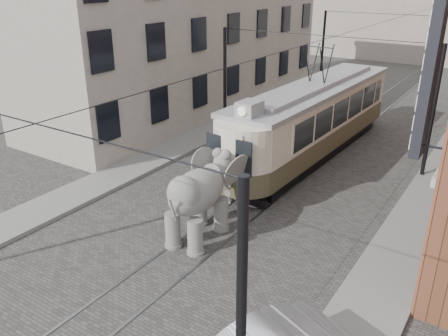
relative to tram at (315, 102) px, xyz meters
The scene contains 8 objects.
ground 6.57m from the tram, 87.89° to the right, with size 120.00×120.00×0.00m, color #4A4744.
tram_rails 6.57m from the tram, 87.89° to the right, with size 1.54×80.00×0.02m, color slate, non-canonical shape.
sidewalk_right 9.02m from the tram, 43.83° to the right, with size 2.00×60.00×0.15m, color slate.
sidewalk_left 9.07m from the tram, 136.44° to the right, with size 2.00×60.00×0.15m, color slate.
stucco_building 11.73m from the tram, 159.51° to the left, with size 7.00×24.00×10.00m, color gray.
catenary 1.01m from the tram, 88.81° to the right, with size 11.00×30.20×6.00m, color black, non-canonical shape.
tram is the anchor object (origin of this frame).
elephant 9.93m from the tram, 90.32° to the right, with size 2.52×4.57×2.80m, color slate, non-canonical shape.
Camera 1 is at (8.30, -15.23, 8.69)m, focal length 37.19 mm.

